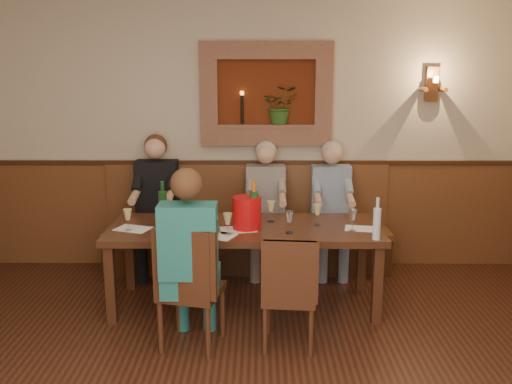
% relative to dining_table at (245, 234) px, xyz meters
% --- Properties ---
extents(room_shell, '(6.04, 6.04, 2.82)m').
position_rel_dining_table_xyz_m(room_shell, '(0.00, -1.85, 1.21)').
color(room_shell, '#C4B194').
rests_on(room_shell, ground).
extents(wainscoting, '(6.02, 6.02, 1.15)m').
position_rel_dining_table_xyz_m(wainscoting, '(0.00, -1.85, -0.09)').
color(wainscoting, brown).
rests_on(wainscoting, ground).
extents(wall_niche, '(1.36, 0.30, 1.06)m').
position_rel_dining_table_xyz_m(wall_niche, '(0.24, 1.09, 1.13)').
color(wall_niche, '#5E220D').
rests_on(wall_niche, ground).
extents(wall_sconce, '(0.25, 0.20, 0.35)m').
position_rel_dining_table_xyz_m(wall_sconce, '(1.90, 1.08, 1.27)').
color(wall_sconce, brown).
rests_on(wall_sconce, ground).
extents(dining_table, '(2.40, 0.90, 0.75)m').
position_rel_dining_table_xyz_m(dining_table, '(0.00, 0.00, 0.00)').
color(dining_table, '#381E10').
rests_on(dining_table, ground).
extents(bench, '(3.00, 0.45, 1.11)m').
position_rel_dining_table_xyz_m(bench, '(0.00, 0.94, -0.35)').
color(bench, '#381E0F').
rests_on(bench, ground).
extents(chair_near_left, '(0.53, 0.53, 0.99)m').
position_rel_dining_table_xyz_m(chair_near_left, '(-0.40, -0.77, -0.39)').
color(chair_near_left, '#381E10').
rests_on(chair_near_left, ground).
extents(chair_near_right, '(0.44, 0.44, 0.91)m').
position_rel_dining_table_xyz_m(chair_near_right, '(0.36, -0.77, -0.41)').
color(chair_near_right, '#381E10').
rests_on(chair_near_right, ground).
extents(person_bench_left, '(0.43, 0.53, 1.45)m').
position_rel_dining_table_xyz_m(person_bench_left, '(-0.93, 0.84, -0.07)').
color(person_bench_left, black).
rests_on(person_bench_left, ground).
extents(person_bench_mid, '(0.40, 0.49, 1.39)m').
position_rel_dining_table_xyz_m(person_bench_mid, '(0.20, 0.84, -0.10)').
color(person_bench_mid, '#5F5B57').
rests_on(person_bench_mid, ground).
extents(person_bench_right, '(0.40, 0.49, 1.38)m').
position_rel_dining_table_xyz_m(person_bench_right, '(0.87, 0.84, -0.10)').
color(person_bench_right, navy).
rests_on(person_bench_right, ground).
extents(person_chair_front, '(0.43, 0.52, 1.44)m').
position_rel_dining_table_xyz_m(person_chair_front, '(-0.39, -0.78, -0.08)').
color(person_chair_front, '#1A505C').
rests_on(person_chair_front, ground).
extents(spittoon_bucket, '(0.32, 0.32, 0.28)m').
position_rel_dining_table_xyz_m(spittoon_bucket, '(0.02, -0.07, 0.22)').
color(spittoon_bucket, red).
rests_on(spittoon_bucket, dining_table).
extents(wine_bottle_green_a, '(0.08, 0.08, 0.42)m').
position_rel_dining_table_xyz_m(wine_bottle_green_a, '(0.08, -0.06, 0.25)').
color(wine_bottle_green_a, '#19471E').
rests_on(wine_bottle_green_a, dining_table).
extents(wine_bottle_green_b, '(0.08, 0.08, 0.40)m').
position_rel_dining_table_xyz_m(wine_bottle_green_b, '(-0.72, 0.01, 0.24)').
color(wine_bottle_green_b, '#19471E').
rests_on(wine_bottle_green_b, dining_table).
extents(water_bottle, '(0.08, 0.08, 0.35)m').
position_rel_dining_table_xyz_m(water_bottle, '(1.09, -0.37, 0.22)').
color(water_bottle, silver).
rests_on(water_bottle, dining_table).
extents(tasting_sheet_a, '(0.35, 0.30, 0.00)m').
position_rel_dining_table_xyz_m(tasting_sheet_a, '(-0.97, -0.09, 0.08)').
color(tasting_sheet_a, white).
rests_on(tasting_sheet_a, dining_table).
extents(tasting_sheet_b, '(0.36, 0.29, 0.00)m').
position_rel_dining_table_xyz_m(tasting_sheet_b, '(-0.06, -0.11, 0.08)').
color(tasting_sheet_b, white).
rests_on(tasting_sheet_b, dining_table).
extents(tasting_sheet_c, '(0.30, 0.24, 0.00)m').
position_rel_dining_table_xyz_m(tasting_sheet_c, '(1.01, -0.07, 0.08)').
color(tasting_sheet_c, white).
rests_on(tasting_sheet_c, dining_table).
extents(tasting_sheet_d, '(0.37, 0.33, 0.00)m').
position_rel_dining_table_xyz_m(tasting_sheet_d, '(-0.23, -0.28, 0.08)').
color(tasting_sheet_d, white).
rests_on(tasting_sheet_d, dining_table).
extents(wine_glass_0, '(0.08, 0.08, 0.19)m').
position_rel_dining_table_xyz_m(wine_glass_0, '(-0.52, -0.22, 0.17)').
color(wine_glass_0, '#CFBD7B').
rests_on(wine_glass_0, dining_table).
extents(wine_glass_1, '(0.08, 0.08, 0.19)m').
position_rel_dining_table_xyz_m(wine_glass_1, '(0.93, -0.14, 0.17)').
color(wine_glass_1, white).
rests_on(wine_glass_1, dining_table).
extents(wine_glass_2, '(0.08, 0.08, 0.19)m').
position_rel_dining_table_xyz_m(wine_glass_2, '(-0.38, 0.06, 0.17)').
color(wine_glass_2, white).
rests_on(wine_glass_2, dining_table).
extents(wine_glass_3, '(0.08, 0.08, 0.19)m').
position_rel_dining_table_xyz_m(wine_glass_3, '(0.39, -0.20, 0.17)').
color(wine_glass_3, white).
rests_on(wine_glass_3, dining_table).
extents(wine_glass_4, '(0.08, 0.08, 0.19)m').
position_rel_dining_table_xyz_m(wine_glass_4, '(0.65, 0.04, 0.17)').
color(wine_glass_4, '#CFBD7B').
rests_on(wine_glass_4, dining_table).
extents(wine_glass_5, '(0.08, 0.08, 0.19)m').
position_rel_dining_table_xyz_m(wine_glass_5, '(-0.14, -0.27, 0.17)').
color(wine_glass_5, '#CFBD7B').
rests_on(wine_glass_5, dining_table).
extents(wine_glass_6, '(0.08, 0.08, 0.19)m').
position_rel_dining_table_xyz_m(wine_glass_6, '(0.24, 0.16, 0.17)').
color(wine_glass_6, '#CFBD7B').
rests_on(wine_glass_6, dining_table).
extents(wine_glass_7, '(0.08, 0.08, 0.19)m').
position_rel_dining_table_xyz_m(wine_glass_7, '(-1.00, -0.14, 0.17)').
color(wine_glass_7, '#CFBD7B').
rests_on(wine_glass_7, dining_table).
extents(wine_glass_8, '(0.08, 0.08, 0.19)m').
position_rel_dining_table_xyz_m(wine_glass_8, '(-0.02, -0.11, 0.17)').
color(wine_glass_8, '#CFBD7B').
rests_on(wine_glass_8, dining_table).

